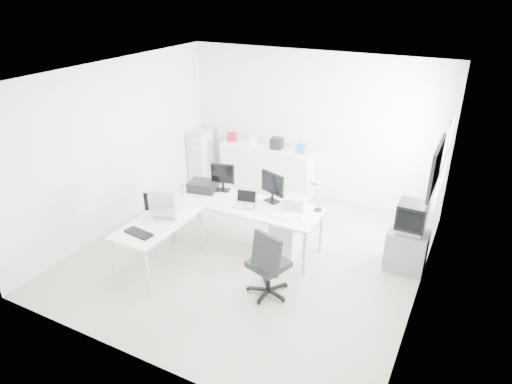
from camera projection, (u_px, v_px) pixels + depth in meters
The scene contains 30 objects.
floor at pixel (250, 254), 7.18m from camera, with size 5.00×5.00×0.01m, color beige.
ceiling at pixel (249, 74), 5.99m from camera, with size 5.00×5.00×0.01m, color white.
back_wall at pixel (312, 127), 8.59m from camera, with size 5.00×0.02×2.80m, color white.
left_wall at pixel (118, 146), 7.62m from camera, with size 0.02×5.00×2.80m, color white.
right_wall at pixel (431, 209), 5.55m from camera, with size 0.02×5.00×2.80m, color white.
window at pixel (444, 161), 6.44m from camera, with size 0.02×1.20×1.10m, color white, non-canonical shape.
wall_picture at pixel (436, 167), 5.43m from camera, with size 0.04×0.90×0.60m, color black, non-canonical shape.
main_desk at pixel (245, 224), 7.29m from camera, with size 2.40×0.80×0.75m, color white, non-canonical shape.
side_desk at pixel (160, 244), 6.76m from camera, with size 0.70×1.40×0.75m, color white, non-canonical shape.
drawer_pedestal at pixel (287, 237), 7.07m from camera, with size 0.40×0.50×0.60m, color white.
inkjet_printer at pixel (203, 186), 7.53m from camera, with size 0.45×0.35×0.16m, color black.
lcd_monitor_small at pixel (223, 177), 7.45m from camera, with size 0.39×0.22×0.48m, color black, non-canonical shape.
lcd_monitor_large at pixel (272, 188), 7.08m from camera, with size 0.46×0.18×0.48m, color black, non-canonical shape.
laptop at pixel (245, 201), 6.98m from camera, with size 0.31×0.32×0.20m, color #B7B7BA, non-canonical shape.
white_keyboard at pixel (279, 216), 6.73m from camera, with size 0.40×0.13×0.02m, color white.
white_mouse at pixel (299, 217), 6.64m from camera, with size 0.07×0.07×0.07m, color white.
laser_printer at pixel (295, 202), 6.96m from camera, with size 0.31×0.26×0.18m, color #BABABA.
desk_lamp at pixel (319, 196), 6.81m from camera, with size 0.16×0.16×0.49m, color silver, non-canonical shape.
crt_monitor at pixel (167, 202), 6.71m from camera, with size 0.36×0.36×0.41m, color #B7B7BA, non-canonical shape.
black_keyboard at pixel (139, 233), 6.27m from camera, with size 0.42×0.17×0.03m, color black.
office_chair at pixel (269, 261), 6.08m from camera, with size 0.61×0.61×1.05m, color #25272A, non-canonical shape.
tv_cabinet at pixel (406, 250), 6.72m from camera, with size 0.57×0.47×0.62m, color slate.
crt_tv at pixel (412, 218), 6.50m from camera, with size 0.50×0.48×0.45m, color black, non-canonical shape.
sideboard at pixel (267, 169), 9.11m from camera, with size 1.89×0.47×0.95m, color white.
clutter_box_a at pixel (232, 137), 9.21m from camera, with size 0.17×0.15×0.17m, color #A71725.
clutter_box_b at pixel (254, 141), 9.01m from camera, with size 0.14×0.12×0.14m, color white.
clutter_box_c at pixel (277, 143), 8.78m from camera, with size 0.21×0.19×0.21m, color black.
clutter_box_d at pixel (301, 149), 8.59m from camera, with size 0.16×0.14×0.16m, color blue.
clutter_bottle at pixel (220, 133), 9.35m from camera, with size 0.07×0.07×0.22m, color white.
filing_cabinet at pixel (201, 156), 9.58m from camera, with size 0.38×0.45×1.09m, color white.
Camera 1 is at (2.87, -5.36, 3.95)m, focal length 32.00 mm.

